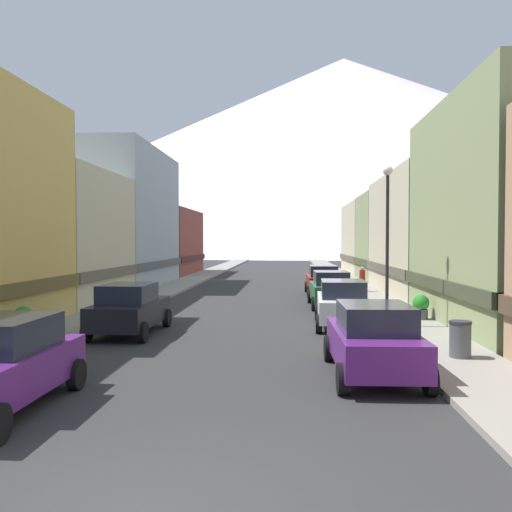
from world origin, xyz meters
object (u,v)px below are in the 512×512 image
Objects in this scene: streetlamp_right at (387,221)px; car_right_0 at (373,340)px; trash_bin_right at (460,339)px; pedestrian_0 at (362,280)px; car_left_1 at (130,309)px; car_right_1 at (343,303)px; car_right_3 at (323,280)px; potted_plant_1 at (23,319)px; potted_plant_0 at (421,306)px; car_right_2 at (331,289)px.

car_right_0 is at bearing -102.31° from streetlamp_right.
pedestrian_0 is at bearing 90.30° from trash_bin_right.
pedestrian_0 is (10.05, 15.31, -0.05)m from car_left_1.
car_right_1 is 12.49m from car_right_3.
trash_bin_right is 6.44m from streetlamp_right.
car_right_0 is 2.90× the size of pedestrian_0.
car_right_0 is at bearing -21.81° from potted_plant_1.
potted_plant_0 reaches higher than trash_bin_right.
pedestrian_0 is at bearing 51.39° from potted_plant_1.
potted_plant_0 is at bearing 18.16° from potted_plant_1.
potted_plant_1 is (-3.20, -1.28, -0.22)m from car_left_1.
streetlamp_right is at bearing -132.23° from potted_plant_0.
car_right_1 reaches higher than potted_plant_1.
potted_plant_1 is (-10.80, -9.66, -0.22)m from car_right_2.
car_left_1 is at bearing -123.29° from pedestrian_0.
car_right_3 is 0.75× the size of streetlamp_right.
streetlamp_right reaches higher than car_left_1.
potted_plant_0 is at bearing 20.21° from car_right_1.
pedestrian_0 is (2.45, 6.93, -0.05)m from car_right_2.
trash_bin_right is at bearing -82.18° from car_right_3.
streetlamp_right is at bearing -22.37° from car_right_1.
car_right_3 is at bearing 96.73° from streetlamp_right.
pedestrian_0 is at bearing 15.60° from car_right_3.
car_left_1 and car_right_2 have the same top height.
car_right_1 is 3.51m from streetlamp_right.
car_left_1 is 0.99× the size of car_right_1.
car_right_1 reaches higher than potted_plant_0.
potted_plant_1 is at bearing -161.84° from potted_plant_0.
car_right_1 is 6.25m from car_right_2.
car_left_1 is at bearing -117.46° from car_right_3.
potted_plant_1 is (-10.80, 4.32, -0.22)m from car_right_0.
car_right_0 is 0.99× the size of car_right_1.
car_right_1 is at bearing 112.85° from trash_bin_right.
car_right_2 is 2.90× the size of pedestrian_0.
car_right_1 is 0.76× the size of streetlamp_right.
car_left_1 is 9.77m from streetlamp_right.
car_right_2 is at bearing 47.78° from car_left_1.
car_right_2 is 7.70m from streetlamp_right.
car_right_2 is at bearing -109.46° from pedestrian_0.
streetlamp_right reaches higher than pedestrian_0.
car_left_1 and car_right_3 have the same top height.
car_right_3 reaches higher than trash_bin_right.
car_right_1 is 11.33m from potted_plant_1.
car_right_3 is at bearing 90.00° from car_right_0.
car_right_0 reaches higher than potted_plant_0.
pedestrian_0 is at bearing 79.46° from car_right_1.
car_right_0 is at bearing -89.97° from car_right_1.
car_left_1 is at bearing -162.96° from potted_plant_0.
car_right_0 is 3.06m from trash_bin_right.
car_right_0 and car_right_1 have the same top height.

